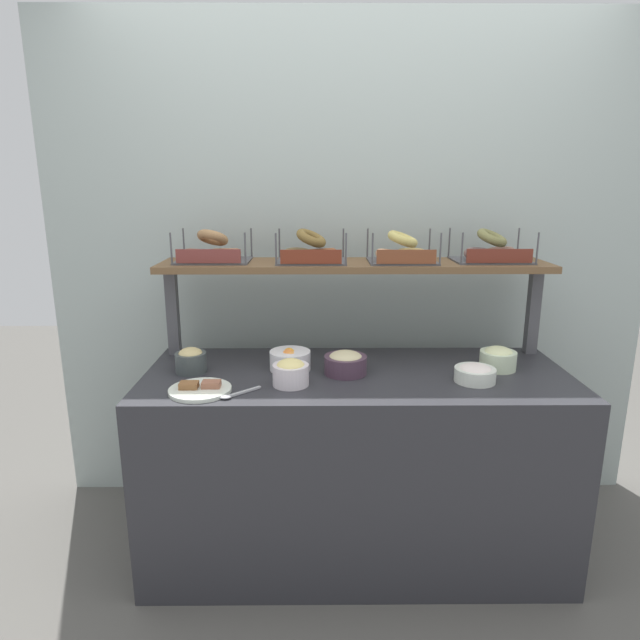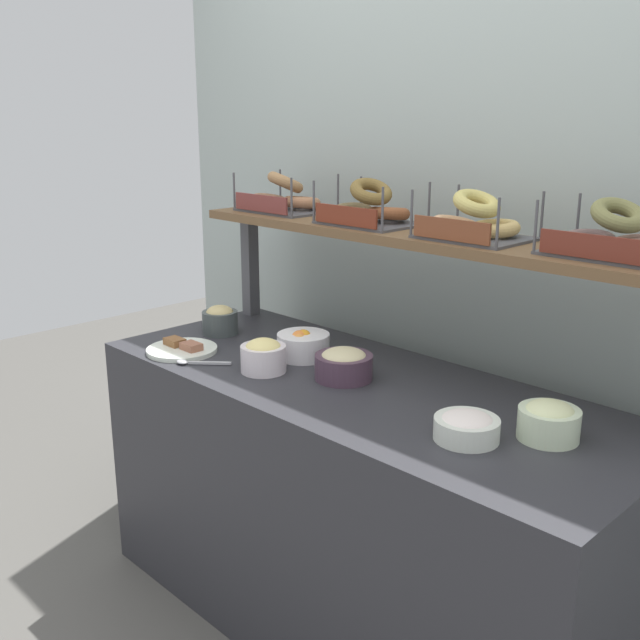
{
  "view_description": "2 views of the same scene",
  "coord_description": "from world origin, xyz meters",
  "px_view_note": "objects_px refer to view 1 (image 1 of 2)",
  "views": [
    {
      "loc": [
        -0.17,
        -2.16,
        1.63
      ],
      "look_at": [
        -0.16,
        0.05,
        1.07
      ],
      "focal_mm": 30.49,
      "sensor_mm": 36.0,
      "label": 1
    },
    {
      "loc": [
        1.41,
        -1.55,
        1.63
      ],
      "look_at": [
        -0.17,
        0.0,
        1.01
      ],
      "focal_mm": 41.38,
      "sensor_mm": 36.0,
      "label": 2
    }
  ],
  "objects_px": {
    "bowl_cream_cheese": "(475,373)",
    "bagel_basket_cinnamon_raisin": "(311,251)",
    "bowl_egg_salad": "(291,372)",
    "serving_spoon_near_plate": "(234,394)",
    "bowl_potato_salad": "(498,358)",
    "bowl_hummus": "(191,360)",
    "serving_plate_white": "(200,389)",
    "bagel_basket_plain": "(402,252)",
    "bagel_basket_poppy": "(491,251)",
    "bagel_basket_everything": "(213,251)",
    "bowl_fruit_salad": "(290,360)",
    "bowl_tuna_salad": "(345,363)"
  },
  "relations": [
    {
      "from": "bowl_fruit_salad",
      "to": "bagel_basket_everything",
      "type": "distance_m",
      "value": 0.61
    },
    {
      "from": "bowl_fruit_salad",
      "to": "bagel_basket_poppy",
      "type": "xyz_separation_m",
      "value": [
        0.9,
        0.24,
        0.43
      ]
    },
    {
      "from": "bowl_hummus",
      "to": "serving_spoon_near_plate",
      "type": "bearing_deg",
      "value": -51.04
    },
    {
      "from": "bowl_potato_salad",
      "to": "serving_plate_white",
      "type": "relative_size",
      "value": 0.64
    },
    {
      "from": "bowl_egg_salad",
      "to": "bagel_basket_poppy",
      "type": "distance_m",
      "value": 1.07
    },
    {
      "from": "bowl_egg_salad",
      "to": "serving_plate_white",
      "type": "distance_m",
      "value": 0.35
    },
    {
      "from": "bowl_cream_cheese",
      "to": "bagel_basket_cinnamon_raisin",
      "type": "bearing_deg",
      "value": 150.84
    },
    {
      "from": "bowl_fruit_salad",
      "to": "bowl_hummus",
      "type": "bearing_deg",
      "value": -176.3
    },
    {
      "from": "bowl_egg_salad",
      "to": "serving_spoon_near_plate",
      "type": "height_order",
      "value": "bowl_egg_salad"
    },
    {
      "from": "bowl_fruit_salad",
      "to": "serving_plate_white",
      "type": "distance_m",
      "value": 0.42
    },
    {
      "from": "bagel_basket_everything",
      "to": "bagel_basket_cinnamon_raisin",
      "type": "distance_m",
      "value": 0.44
    },
    {
      "from": "bowl_tuna_salad",
      "to": "bowl_fruit_salad",
      "type": "relative_size",
      "value": 1.02
    },
    {
      "from": "bowl_hummus",
      "to": "bagel_basket_plain",
      "type": "bearing_deg",
      "value": 15.04
    },
    {
      "from": "bowl_potato_salad",
      "to": "bagel_basket_plain",
      "type": "height_order",
      "value": "bagel_basket_plain"
    },
    {
      "from": "bowl_cream_cheese",
      "to": "bowl_potato_salad",
      "type": "bearing_deg",
      "value": 46.82
    },
    {
      "from": "bagel_basket_cinnamon_raisin",
      "to": "bagel_basket_plain",
      "type": "xyz_separation_m",
      "value": [
        0.41,
        -0.0,
        -0.0
      ]
    },
    {
      "from": "bowl_hummus",
      "to": "bowl_tuna_salad",
      "type": "bearing_deg",
      "value": -2.1
    },
    {
      "from": "bowl_cream_cheese",
      "to": "bowl_fruit_salad",
      "type": "relative_size",
      "value": 0.94
    },
    {
      "from": "bowl_egg_salad",
      "to": "bagel_basket_everything",
      "type": "distance_m",
      "value": 0.7
    },
    {
      "from": "serving_plate_white",
      "to": "bagel_basket_cinnamon_raisin",
      "type": "height_order",
      "value": "bagel_basket_cinnamon_raisin"
    },
    {
      "from": "bagel_basket_plain",
      "to": "bagel_basket_poppy",
      "type": "distance_m",
      "value": 0.41
    },
    {
      "from": "bowl_hummus",
      "to": "bowl_egg_salad",
      "type": "xyz_separation_m",
      "value": [
        0.43,
        -0.15,
        0.0
      ]
    },
    {
      "from": "bowl_potato_salad",
      "to": "bagel_basket_cinnamon_raisin",
      "type": "relative_size",
      "value": 0.5
    },
    {
      "from": "bowl_potato_salad",
      "to": "bagel_basket_cinnamon_raisin",
      "type": "xyz_separation_m",
      "value": [
        -0.8,
        0.22,
        0.43
      ]
    },
    {
      "from": "bowl_egg_salad",
      "to": "bagel_basket_everything",
      "type": "bearing_deg",
      "value": 130.66
    },
    {
      "from": "bowl_potato_salad",
      "to": "bowl_cream_cheese",
      "type": "distance_m",
      "value": 0.2
    },
    {
      "from": "bowl_hummus",
      "to": "serving_plate_white",
      "type": "height_order",
      "value": "bowl_hummus"
    },
    {
      "from": "bagel_basket_cinnamon_raisin",
      "to": "bagel_basket_plain",
      "type": "relative_size",
      "value": 1.03
    },
    {
      "from": "bowl_egg_salad",
      "to": "bowl_tuna_salad",
      "type": "distance_m",
      "value": 0.26
    },
    {
      "from": "serving_spoon_near_plate",
      "to": "bowl_tuna_salad",
      "type": "bearing_deg",
      "value": 29.99
    },
    {
      "from": "bowl_egg_salad",
      "to": "bagel_basket_cinnamon_raisin",
      "type": "height_order",
      "value": "bagel_basket_cinnamon_raisin"
    },
    {
      "from": "bowl_cream_cheese",
      "to": "bowl_egg_salad",
      "type": "bearing_deg",
      "value": -177.51
    },
    {
      "from": "bowl_hummus",
      "to": "bowl_egg_salad",
      "type": "distance_m",
      "value": 0.45
    },
    {
      "from": "bowl_egg_salad",
      "to": "bowl_potato_salad",
      "type": "bearing_deg",
      "value": 11.66
    },
    {
      "from": "bowl_fruit_salad",
      "to": "bagel_basket_poppy",
      "type": "relative_size",
      "value": 0.52
    },
    {
      "from": "bagel_basket_plain",
      "to": "bowl_hummus",
      "type": "bearing_deg",
      "value": -164.96
    },
    {
      "from": "serving_plate_white",
      "to": "bagel_basket_everything",
      "type": "xyz_separation_m",
      "value": [
        -0.02,
        0.49,
        0.47
      ]
    },
    {
      "from": "serving_plate_white",
      "to": "bagel_basket_poppy",
      "type": "xyz_separation_m",
      "value": [
        1.23,
        0.49,
        0.47
      ]
    },
    {
      "from": "bowl_fruit_salad",
      "to": "bowl_potato_salad",
      "type": "bearing_deg",
      "value": -0.01
    },
    {
      "from": "bowl_cream_cheese",
      "to": "bowl_egg_salad",
      "type": "height_order",
      "value": "bowl_egg_salad"
    },
    {
      "from": "bowl_cream_cheese",
      "to": "bagel_basket_cinnamon_raisin",
      "type": "distance_m",
      "value": 0.88
    },
    {
      "from": "serving_plate_white",
      "to": "bagel_basket_plain",
      "type": "height_order",
      "value": "bagel_basket_plain"
    },
    {
      "from": "bowl_hummus",
      "to": "bowl_egg_salad",
      "type": "height_order",
      "value": "same"
    },
    {
      "from": "serving_spoon_near_plate",
      "to": "bagel_basket_everything",
      "type": "height_order",
      "value": "bagel_basket_everything"
    },
    {
      "from": "serving_spoon_near_plate",
      "to": "bowl_potato_salad",
      "type": "bearing_deg",
      "value": 15.39
    },
    {
      "from": "bowl_cream_cheese",
      "to": "serving_spoon_near_plate",
      "type": "bearing_deg",
      "value": -171.0
    },
    {
      "from": "bowl_tuna_salad",
      "to": "serving_spoon_near_plate",
      "type": "distance_m",
      "value": 0.5
    },
    {
      "from": "bowl_cream_cheese",
      "to": "bowl_tuna_salad",
      "type": "height_order",
      "value": "bowl_tuna_salad"
    },
    {
      "from": "bowl_potato_salad",
      "to": "bowl_hummus",
      "type": "distance_m",
      "value": 1.3
    },
    {
      "from": "bowl_hummus",
      "to": "bowl_tuna_salad",
      "type": "xyz_separation_m",
      "value": [
        0.65,
        -0.02,
        -0.0
      ]
    }
  ]
}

